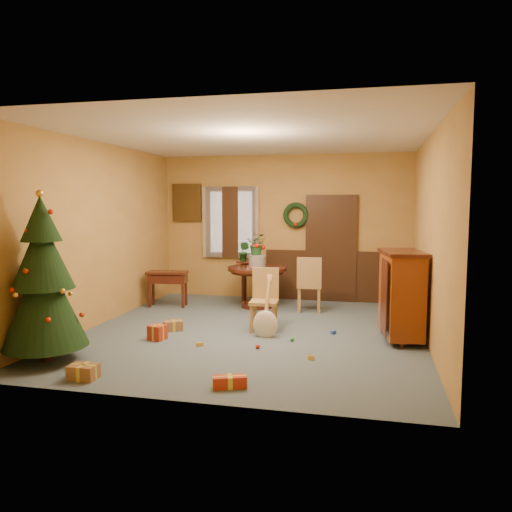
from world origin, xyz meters
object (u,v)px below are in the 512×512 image
(dining_table, at_px, (257,279))
(christmas_tree, at_px, (43,281))
(writing_desk, at_px, (168,280))
(sideboard, at_px, (401,293))
(chair_near, at_px, (265,297))

(dining_table, distance_m, christmas_tree, 4.16)
(writing_desk, relative_size, sideboard, 0.62)
(sideboard, bearing_deg, dining_table, 144.62)
(chair_near, distance_m, christmas_tree, 3.16)
(dining_table, bearing_deg, chair_near, -73.14)
(dining_table, height_order, writing_desk, dining_table)
(chair_near, xyz_separation_m, sideboard, (2.00, -0.17, 0.17))
(dining_table, xyz_separation_m, sideboard, (2.49, -1.77, 0.15))
(sideboard, bearing_deg, christmas_tree, -155.66)
(chair_near, height_order, christmas_tree, christmas_tree)
(dining_table, height_order, sideboard, sideboard)
(writing_desk, bearing_deg, chair_near, -30.99)
(dining_table, height_order, christmas_tree, christmas_tree)
(christmas_tree, bearing_deg, chair_near, 42.67)
(chair_near, bearing_deg, christmas_tree, -137.33)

